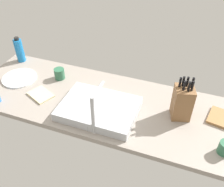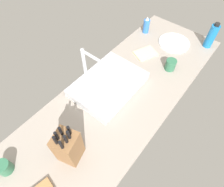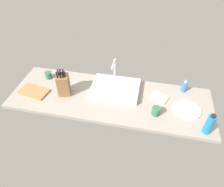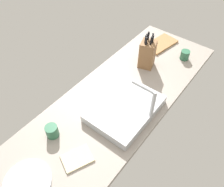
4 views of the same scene
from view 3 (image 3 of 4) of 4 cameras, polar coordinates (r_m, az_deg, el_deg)
countertop_slab at (r=204.89cm, az=-0.56°, el=-1.38°), size 198.60×65.47×3.50cm
sink_basin at (r=209.04cm, az=0.91°, el=1.41°), size 48.33×35.19×5.89cm
faucet at (r=212.80cm, az=0.73°, el=6.86°), size 5.50×16.74×26.96cm
knife_block at (r=205.99cm, az=-13.38°, el=2.41°), size 13.88×13.93×28.28cm
cutting_board at (r=223.61cm, az=-20.95°, el=0.58°), size 31.98×21.63×1.80cm
soap_bottle at (r=219.32cm, az=19.56°, el=1.97°), size 5.36×5.36×14.50cm
water_bottle at (r=185.22cm, az=25.50°, el=-7.75°), size 6.68×6.68×21.09cm
dinner_plate at (r=203.34cm, az=20.14°, el=-4.20°), size 25.59×25.59×1.20cm
dish_towel at (r=208.00cm, az=12.96°, el=-1.03°), size 20.45×18.11×1.20cm
coffee_mug at (r=189.07cm, az=12.14°, el=-4.81°), size 7.66×7.66×8.15cm
ceramic_cup at (r=235.80cm, az=-17.26°, el=4.93°), size 7.33×7.33×7.52cm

